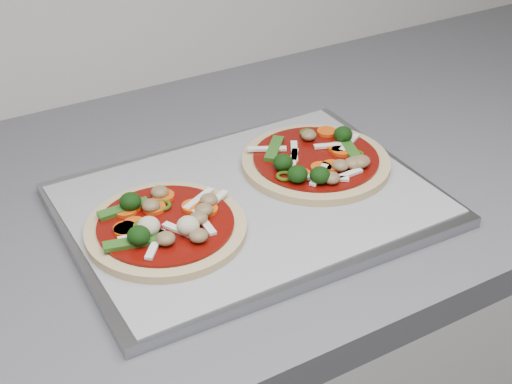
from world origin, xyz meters
TOP-DOWN VIEW (x-y plane):
  - baking_tray at (0.45, 1.23)m, footprint 0.42×0.32m
  - parchment at (0.45, 1.23)m, footprint 0.40×0.29m
  - pizza_left at (0.34, 1.22)m, footprint 0.23×0.23m
  - pizza_right at (0.56, 1.25)m, footprint 0.20×0.20m

SIDE VIEW (x-z plane):
  - baking_tray at x=0.45m, z-range 0.90..0.91m
  - parchment at x=0.45m, z-range 0.91..0.92m
  - pizza_left at x=0.34m, z-range 0.91..0.94m
  - pizza_right at x=0.56m, z-range 0.91..0.94m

